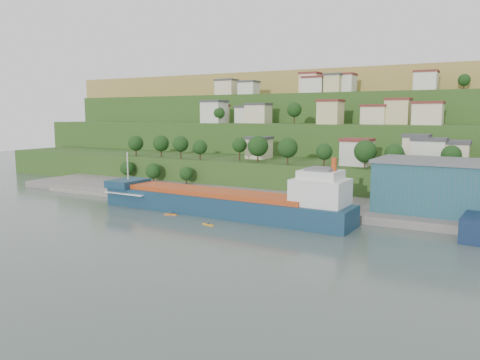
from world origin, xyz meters
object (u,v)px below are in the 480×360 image
Objects in this scene: warehouse at (442,186)px; caravan at (120,184)px; cargo_ship_near at (228,204)px; kayak_orange at (170,214)px.

warehouse reaches higher than caravan.
warehouse is (48.42, 20.67, 5.56)m from cargo_ship_near.
cargo_ship_near is at bearing 11.11° from kayak_orange.
kayak_orange is at bearing -7.95° from caravan.
kayak_orange is (-61.51, -27.45, -8.19)m from warehouse.
cargo_ship_near reaches higher than kayak_orange.
caravan is 42.11m from kayak_orange.
kayak_orange is at bearing -150.44° from cargo_ship_near.
cargo_ship_near is 51.58m from caravan.
warehouse is 98.46m from caravan.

